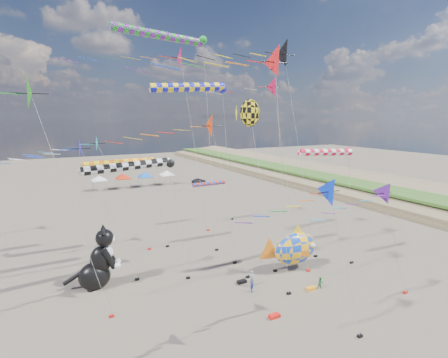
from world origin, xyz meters
name	(u,v)px	position (x,y,z in m)	size (l,w,h in m)	color
ground	(317,336)	(0.00, 0.00, 0.00)	(260.00, 260.00, 0.00)	brown
delta_kite_0	(252,65)	(-2.19, 5.75, 19.38)	(13.59, 2.60, 20.97)	red
delta_kite_1	(13,95)	(-17.83, 9.43, 16.97)	(12.26, 2.48, 18.47)	#207E18
delta_kite_2	(325,197)	(-1.46, -1.53, 10.77)	(9.53, 1.96, 12.08)	#0930DB
delta_kite_3	(371,195)	(5.83, 1.02, 9.65)	(11.04, 1.82, 10.94)	#5B1B88
delta_kite_4	(287,57)	(5.14, 11.09, 21.28)	(14.24, 2.88, 22.96)	black
delta_kite_5	(63,153)	(-14.92, 14.82, 12.63)	(11.56, 1.85, 13.94)	#2017C2
delta_kite_6	(200,129)	(-4.49, 10.24, 14.58)	(12.74, 2.36, 16.06)	#FF3D0A
delta_kite_7	(270,90)	(7.89, 17.78, 18.74)	(12.95, 2.45, 20.26)	#C1123F
delta_kite_8	(176,58)	(-1.04, 25.09, 22.61)	(16.05, 2.74, 24.28)	#DE0A53
delta_kite_9	(94,147)	(-11.54, 22.01, 12.49)	(11.59, 1.77, 13.80)	#13B8BD
windsock_0	(132,166)	(-9.72, 12.80, 11.42)	(9.29, 0.78, 11.86)	black
windsock_1	(329,153)	(7.99, 7.93, 12.17)	(7.78, 0.70, 12.60)	red
windsock_2	(193,88)	(-3.62, 13.80, 18.20)	(8.79, 0.86, 18.71)	#1515D3
windsock_3	(164,36)	(-4.82, 18.02, 23.43)	(11.09, 0.87, 23.95)	green
windsock_4	(123,163)	(-8.67, 21.85, 10.58)	(9.18, 0.86, 11.05)	orange
windsock_5	(211,184)	(5.03, 28.15, 5.95)	(6.64, 0.63, 6.32)	red
angelfish_kite	(248,114)	(1.46, 12.12, 15.83)	(3.74, 3.02, 17.28)	yellow
cat_inflatable	(97,256)	(-12.77, 15.28, 2.93)	(4.35, 2.17, 5.87)	black
fish_inflatable	(295,248)	(5.65, 9.59, 2.33)	(6.79, 2.93, 4.89)	blue
person_adult	(252,279)	(-0.11, 8.58, 0.77)	(0.56, 0.37, 1.54)	#8B8EA1
child_green	(321,283)	(5.18, 5.22, 0.56)	(0.55, 0.42, 1.12)	#20712C
child_blue	(252,287)	(-0.76, 7.61, 0.50)	(0.58, 0.24, 0.99)	#304CB2
kite_bag_0	(286,245)	(9.13, 15.42, 0.15)	(0.90, 0.44, 0.30)	blue
kite_bag_1	(242,282)	(-0.65, 9.55, 0.15)	(0.90, 0.44, 0.30)	black
kite_bag_2	(311,288)	(4.28, 5.45, 0.15)	(0.90, 0.44, 0.30)	#FF9D15
kite_bag_3	(274,316)	(-1.35, 3.36, 0.15)	(0.90, 0.44, 0.30)	red
tent_row	(134,173)	(1.50, 60.00, 3.15)	(19.20, 4.20, 3.80)	white
parked_car	(199,181)	(16.20, 58.00, 0.60)	(1.41, 3.50, 1.19)	#26262D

